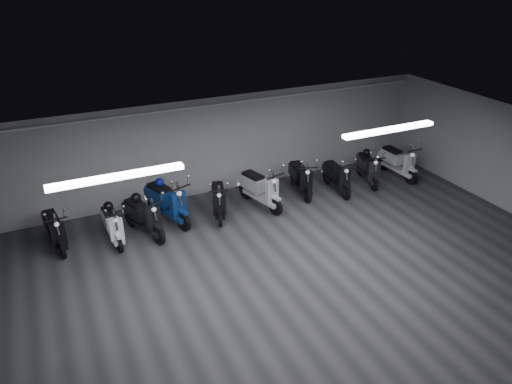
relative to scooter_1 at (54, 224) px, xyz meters
name	(u,v)px	position (x,y,z in m)	size (l,w,h in m)	color
floor	(289,289)	(4.22, -3.75, -0.62)	(14.00, 10.00, 0.01)	#313134
ceiling	(293,165)	(4.22, -3.75, 2.19)	(14.00, 10.00, 0.01)	gray
back_wall	(205,148)	(4.22, 1.25, 0.79)	(14.00, 0.01, 2.80)	#9F9EA1
fluor_strip_left	(117,177)	(1.22, -2.75, 2.13)	(2.40, 0.18, 0.08)	white
fluor_strip_right	(389,130)	(7.22, -2.75, 2.13)	(2.40, 0.18, 0.08)	white
conduit	(204,106)	(4.22, 1.17, 2.01)	(0.05, 0.05, 13.60)	white
scooter_1	(54,224)	(0.00, 0.00, 0.00)	(0.55, 1.65, 1.23)	black
scooter_2	(112,220)	(1.27, -0.32, -0.02)	(0.53, 1.59, 1.18)	white
scooter_3	(143,211)	(2.02, -0.33, 0.05)	(0.59, 1.77, 1.32)	black
scooter_4	(167,196)	(2.73, 0.08, 0.12)	(0.66, 1.98, 1.48)	navy
scooter_5	(218,195)	(4.03, -0.20, 0.00)	(0.55, 1.65, 1.23)	black
scooter_6	(260,183)	(5.26, -0.18, 0.09)	(0.63, 1.88, 1.40)	silver
scooter_7	(301,173)	(6.66, 0.05, 0.03)	(0.58, 1.74, 1.29)	black
scooter_8	(337,172)	(7.68, -0.27, 0.01)	(0.56, 1.67, 1.24)	black
scooter_9	(369,164)	(8.86, -0.17, 0.02)	(0.56, 1.69, 1.26)	black
scooter_10	(399,157)	(9.96, -0.21, 0.06)	(0.60, 1.81, 1.35)	silver
helmet_0	(136,198)	(1.93, -0.10, 0.33)	(0.25, 0.25, 0.25)	black
helmet_1	(367,152)	(8.93, 0.06, 0.28)	(0.23, 0.23, 0.23)	black
helmet_2	(160,182)	(2.64, 0.34, 0.41)	(0.23, 0.23, 0.23)	#0C138B
helmet_4	(108,206)	(1.26, -0.10, 0.24)	(0.24, 0.24, 0.24)	black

